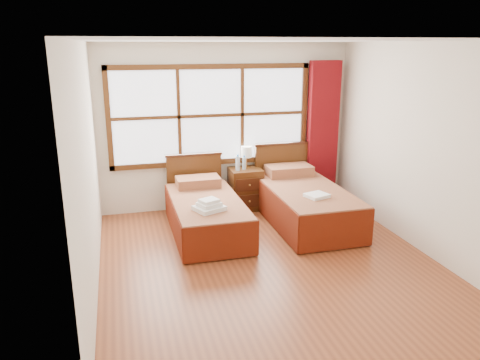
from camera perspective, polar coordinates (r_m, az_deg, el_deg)
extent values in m
plane|color=brown|center=(5.78, 3.62, -10.11)|extent=(4.50, 4.50, 0.00)
plane|color=white|center=(5.19, 4.15, 16.60)|extent=(4.50, 4.50, 0.00)
plane|color=silver|center=(7.46, -1.70, 6.46)|extent=(4.00, 0.00, 4.00)
plane|color=silver|center=(5.08, -18.06, 1.01)|extent=(0.00, 4.50, 4.50)
plane|color=silver|center=(6.26, 21.52, 3.45)|extent=(0.00, 4.50, 4.50)
cube|color=white|center=(7.34, -3.58, 7.87)|extent=(3.00, 0.02, 1.40)
cube|color=#4C2910|center=(7.47, -3.45, 2.22)|extent=(3.16, 0.06, 0.08)
cube|color=#4C2910|center=(7.26, -3.65, 13.64)|extent=(3.16, 0.06, 0.08)
cube|color=#4C2910|center=(7.19, -15.76, 7.11)|extent=(0.08, 0.06, 1.56)
cube|color=#4C2910|center=(7.77, 7.76, 8.21)|extent=(0.08, 0.06, 1.56)
cube|color=#4C2910|center=(7.24, -7.46, 7.65)|extent=(0.05, 0.05, 1.40)
cube|color=#4C2910|center=(7.44, 0.27, 8.01)|extent=(0.05, 0.05, 1.40)
cube|color=#4C2910|center=(7.33, -3.55, 7.85)|extent=(3.00, 0.05, 0.05)
cube|color=maroon|center=(7.87, 10.02, 5.78)|extent=(0.50, 0.16, 2.30)
cube|color=#39190B|center=(6.60, -4.04, -5.39)|extent=(0.83, 1.66, 0.27)
cube|color=maroon|center=(6.52, -4.08, -3.37)|extent=(0.93, 1.84, 0.22)
cube|color=#651D0A|center=(6.50, -8.10, -4.80)|extent=(0.03, 1.84, 0.46)
cube|color=#651D0A|center=(6.66, -0.12, -4.11)|extent=(0.03, 1.84, 0.46)
cube|color=#651D0A|center=(5.73, -2.29, -7.59)|extent=(0.93, 0.03, 0.46)
cube|color=maroon|center=(7.08, -5.14, -0.21)|extent=(0.65, 0.38, 0.14)
cube|color=#4C2910|center=(7.44, -5.58, -0.35)|extent=(0.86, 0.06, 0.90)
cube|color=#39190B|center=(7.32, -5.68, 3.09)|extent=(0.90, 0.08, 0.04)
cube|color=#39190B|center=(7.00, 7.97, -4.10)|extent=(0.91, 1.83, 0.30)
cube|color=maroon|center=(6.92, 8.05, -1.98)|extent=(1.02, 2.02, 0.25)
cube|color=#651D0A|center=(6.79, 4.01, -3.53)|extent=(0.03, 2.02, 0.51)
cube|color=#651D0A|center=(7.17, 11.78, -2.76)|extent=(0.03, 2.02, 0.51)
cube|color=#651D0A|center=(6.11, 11.66, -6.13)|extent=(1.02, 0.03, 0.51)
cube|color=maroon|center=(7.51, 5.96, 1.18)|extent=(0.71, 0.42, 0.16)
cube|color=#4C2910|center=(7.79, 5.21, 0.77)|extent=(0.95, 0.06, 0.99)
cube|color=#39190B|center=(7.67, 5.31, 4.42)|extent=(0.99, 0.08, 0.04)
cube|color=#4C2910|center=(7.51, 0.67, -1.07)|extent=(0.50, 0.44, 0.66)
cube|color=#39190B|center=(7.34, 1.15, -2.58)|extent=(0.44, 0.02, 0.20)
cube|color=#39190B|center=(7.26, 1.16, -0.60)|extent=(0.44, 0.02, 0.20)
sphere|color=#B58A3D|center=(7.32, 1.19, -2.62)|extent=(0.03, 0.03, 0.03)
sphere|color=#B58A3D|center=(7.24, 1.20, -0.64)|extent=(0.03, 0.03, 0.03)
cube|color=white|center=(6.07, -3.77, -3.44)|extent=(0.45, 0.42, 0.06)
cube|color=white|center=(6.05, -3.78, -2.97)|extent=(0.34, 0.32, 0.05)
cube|color=white|center=(6.04, -3.79, -2.55)|extent=(0.28, 0.26, 0.04)
cube|color=white|center=(6.50, 9.35, -1.87)|extent=(0.35, 0.33, 0.04)
cylinder|color=#BD863C|center=(7.52, 0.78, 1.66)|extent=(0.11, 0.11, 0.02)
cylinder|color=#BD863C|center=(7.50, 0.78, 2.27)|extent=(0.02, 0.02, 0.15)
cylinder|color=silver|center=(7.47, 0.79, 3.47)|extent=(0.18, 0.18, 0.18)
cylinder|color=#A3BFD1|center=(7.29, -0.28, 2.03)|extent=(0.07, 0.07, 0.23)
cylinder|color=blue|center=(7.26, -0.28, 3.02)|extent=(0.03, 0.03, 0.03)
cylinder|color=#A3BFD1|center=(7.37, 0.51, 2.06)|extent=(0.06, 0.06, 0.19)
cylinder|color=blue|center=(7.35, 0.51, 2.89)|extent=(0.03, 0.03, 0.03)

